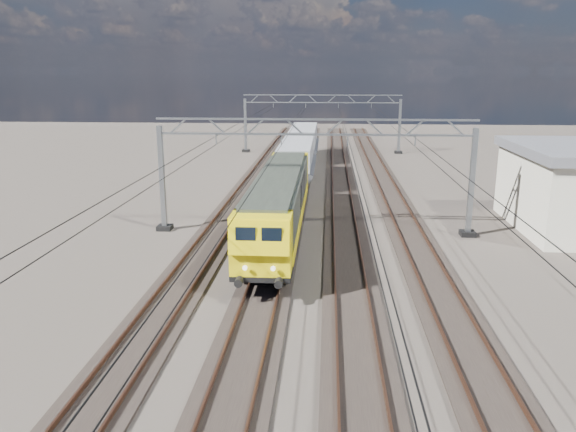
# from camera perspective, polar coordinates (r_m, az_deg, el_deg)

# --- Properties ---
(ground) EXTENTS (160.00, 160.00, 0.00)m
(ground) POSITION_cam_1_polar(r_m,az_deg,el_deg) (31.46, 2.38, -3.73)
(ground) COLOR black
(ground) RESTS_ON ground
(track_outer_west) EXTENTS (2.60, 140.00, 0.30)m
(track_outer_west) POSITION_cam_1_polar(r_m,az_deg,el_deg) (32.17, -8.38, -3.33)
(track_outer_west) COLOR black
(track_outer_west) RESTS_ON ground
(track_loco) EXTENTS (2.60, 140.00, 0.30)m
(track_loco) POSITION_cam_1_polar(r_m,az_deg,el_deg) (31.56, -1.25, -3.53)
(track_loco) COLOR black
(track_loco) RESTS_ON ground
(track_inner_east) EXTENTS (2.60, 140.00, 0.30)m
(track_inner_east) POSITION_cam_1_polar(r_m,az_deg,el_deg) (31.45, 6.04, -3.67)
(track_inner_east) COLOR black
(track_inner_east) RESTS_ON ground
(track_outer_east) EXTENTS (2.60, 140.00, 0.30)m
(track_outer_east) POSITION_cam_1_polar(r_m,az_deg,el_deg) (31.85, 13.26, -3.75)
(track_outer_east) COLOR black
(track_outer_east) RESTS_ON ground
(catenary_gantry_mid) EXTENTS (19.90, 0.90, 7.11)m
(catenary_gantry_mid) POSITION_cam_1_polar(r_m,az_deg,el_deg) (34.40, 2.66, 4.55)
(catenary_gantry_mid) COLOR gray
(catenary_gantry_mid) RESTS_ON ground
(catenary_gantry_far) EXTENTS (19.90, 0.90, 7.11)m
(catenary_gantry_far) POSITION_cam_1_polar(r_m,az_deg,el_deg) (70.14, 3.46, 9.60)
(catenary_gantry_far) COLOR gray
(catenary_gantry_far) RESTS_ON ground
(overhead_wires) EXTENTS (12.03, 140.00, 0.53)m
(overhead_wires) POSITION_cam_1_polar(r_m,az_deg,el_deg) (38.11, 2.86, 8.32)
(overhead_wires) COLOR black
(overhead_wires) RESTS_ON ground
(locomotive) EXTENTS (2.76, 21.10, 3.62)m
(locomotive) POSITION_cam_1_polar(r_m,az_deg,el_deg) (33.45, -0.86, 1.52)
(locomotive) COLOR black
(locomotive) RESTS_ON ground
(hopper_wagon_lead) EXTENTS (3.38, 13.00, 3.25)m
(hopper_wagon_lead) POSITION_cam_1_polar(r_m,az_deg,el_deg) (50.82, 0.86, 5.88)
(hopper_wagon_lead) COLOR black
(hopper_wagon_lead) RESTS_ON ground
(hopper_wagon_mid) EXTENTS (3.38, 13.00, 3.25)m
(hopper_wagon_mid) POSITION_cam_1_polar(r_m,az_deg,el_deg) (64.88, 1.59, 7.74)
(hopper_wagon_mid) COLOR black
(hopper_wagon_mid) RESTS_ON ground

